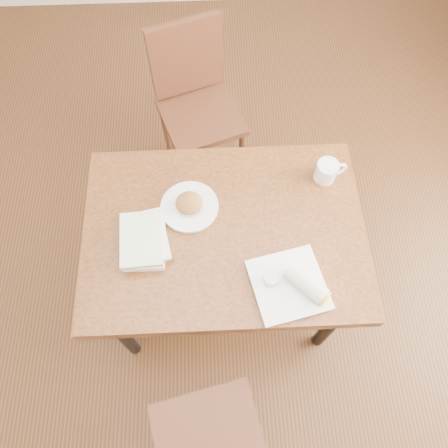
{
  "coord_description": "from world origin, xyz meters",
  "views": [
    {
      "loc": [
        -0.04,
        -0.81,
        2.39
      ],
      "look_at": [
        0.0,
        0.0,
        0.8
      ],
      "focal_mm": 35.0,
      "sensor_mm": 36.0,
      "label": 1
    }
  ],
  "objects_px": {
    "table": "(224,238)",
    "coffee_mug": "(327,171)",
    "chair_far": "(195,97)",
    "book_stack": "(144,240)",
    "plate_scone": "(189,205)",
    "plate_burrito": "(294,284)"
  },
  "relations": [
    {
      "from": "plate_scone",
      "to": "plate_burrito",
      "type": "distance_m",
      "value": 0.55
    },
    {
      "from": "plate_burrito",
      "to": "book_stack",
      "type": "bearing_deg",
      "value": 159.87
    },
    {
      "from": "chair_far",
      "to": "plate_burrito",
      "type": "xyz_separation_m",
      "value": [
        0.38,
        -1.19,
        0.23
      ]
    },
    {
      "from": "table",
      "to": "book_stack",
      "type": "distance_m",
      "value": 0.35
    },
    {
      "from": "book_stack",
      "to": "chair_far",
      "type": "bearing_deg",
      "value": 77.97
    },
    {
      "from": "coffee_mug",
      "to": "book_stack",
      "type": "bearing_deg",
      "value": -159.94
    },
    {
      "from": "chair_far",
      "to": "plate_scone",
      "type": "distance_m",
      "value": 0.85
    },
    {
      "from": "coffee_mug",
      "to": "plate_burrito",
      "type": "height_order",
      "value": "coffee_mug"
    },
    {
      "from": "chair_far",
      "to": "plate_scone",
      "type": "height_order",
      "value": "chair_far"
    },
    {
      "from": "chair_far",
      "to": "coffee_mug",
      "type": "bearing_deg",
      "value": -49.95
    },
    {
      "from": "table",
      "to": "book_stack",
      "type": "bearing_deg",
      "value": -171.56
    },
    {
      "from": "table",
      "to": "coffee_mug",
      "type": "height_order",
      "value": "coffee_mug"
    },
    {
      "from": "book_stack",
      "to": "plate_scone",
      "type": "bearing_deg",
      "value": 40.14
    },
    {
      "from": "plate_scone",
      "to": "plate_burrito",
      "type": "height_order",
      "value": "plate_burrito"
    },
    {
      "from": "plate_scone",
      "to": "plate_burrito",
      "type": "relative_size",
      "value": 0.75
    },
    {
      "from": "table",
      "to": "coffee_mug",
      "type": "relative_size",
      "value": 8.32
    },
    {
      "from": "coffee_mug",
      "to": "book_stack",
      "type": "xyz_separation_m",
      "value": [
        -0.79,
        -0.29,
        -0.02
      ]
    },
    {
      "from": "table",
      "to": "chair_far",
      "type": "xyz_separation_m",
      "value": [
        -0.12,
        0.93,
        -0.12
      ]
    },
    {
      "from": "table",
      "to": "chair_far",
      "type": "distance_m",
      "value": 0.95
    },
    {
      "from": "table",
      "to": "coffee_mug",
      "type": "distance_m",
      "value": 0.54
    },
    {
      "from": "plate_burrito",
      "to": "table",
      "type": "bearing_deg",
      "value": 134.57
    },
    {
      "from": "chair_far",
      "to": "book_stack",
      "type": "distance_m",
      "value": 1.03
    }
  ]
}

